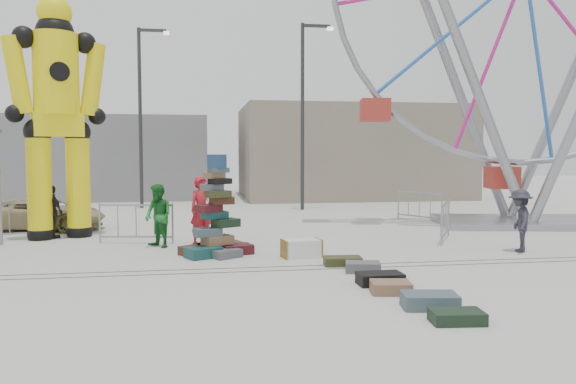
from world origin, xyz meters
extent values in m
plane|color=#9E9E99|center=(0.00, 0.00, 0.00)|extent=(90.00, 90.00, 0.00)
cube|color=#47443F|center=(0.00, 0.60, 0.00)|extent=(40.00, 0.04, 0.01)
cube|color=#47443F|center=(0.00, 1.00, 0.00)|extent=(40.00, 0.04, 0.01)
cube|color=gray|center=(7.00, 20.00, 2.50)|extent=(12.00, 8.00, 5.00)
cube|color=gray|center=(-6.00, 22.00, 2.20)|extent=(10.00, 8.00, 4.40)
cylinder|color=#2D2D30|center=(3.00, 13.00, 4.00)|extent=(0.16, 0.16, 8.00)
cube|color=#2D2D30|center=(3.60, 13.00, 7.90)|extent=(1.20, 0.15, 0.12)
cube|color=silver|center=(4.20, 13.00, 7.80)|extent=(0.25, 0.25, 0.12)
cylinder|color=#2D2D30|center=(-4.00, 15.00, 4.00)|extent=(0.16, 0.16, 8.00)
cube|color=#2D2D30|center=(-3.40, 15.00, 7.90)|extent=(1.20, 0.15, 0.12)
cube|color=silver|center=(-2.80, 15.00, 7.80)|extent=(0.25, 0.25, 0.12)
cube|color=#184949|center=(-1.35, 2.33, 0.13)|extent=(0.96, 0.85, 0.26)
cube|color=#491319|center=(-0.54, 2.70, 0.12)|extent=(0.86, 0.71, 0.24)
cube|color=#452516|center=(-1.56, 2.78, 0.11)|extent=(0.84, 0.80, 0.22)
cube|color=#393B1D|center=(-0.75, 3.15, 0.12)|extent=(0.84, 0.72, 0.24)
cube|color=#56595D|center=(-0.82, 2.24, 0.10)|extent=(0.81, 0.75, 0.20)
cube|color=black|center=(-1.23, 3.14, 0.11)|extent=(0.76, 0.63, 0.22)
cube|color=#876145|center=(-1.01, 2.65, 0.37)|extent=(0.84, 0.76, 0.22)
cube|color=#455B62|center=(-1.25, 2.57, 0.57)|extent=(0.72, 0.57, 0.20)
cube|color=black|center=(-0.80, 2.72, 0.77)|extent=(0.74, 0.68, 0.20)
cube|color=#184949|center=(-1.07, 2.78, 0.96)|extent=(0.70, 0.59, 0.18)
cube|color=#491319|center=(-1.21, 2.66, 1.14)|extent=(0.70, 0.67, 0.18)
cube|color=#452516|center=(-0.89, 2.76, 1.32)|extent=(0.63, 0.51, 0.18)
cube|color=#393B1D|center=(-0.99, 2.60, 1.49)|extent=(0.67, 0.61, 0.16)
cube|color=#56595D|center=(-1.13, 2.68, 1.65)|extent=(0.58, 0.46, 0.16)
cube|color=black|center=(-0.94, 2.68, 1.79)|extent=(0.60, 0.55, 0.14)
cube|color=#876145|center=(-1.07, 2.67, 1.93)|extent=(0.55, 0.46, 0.14)
cube|color=#455B62|center=(-0.97, 2.63, 2.06)|extent=(0.54, 0.50, 0.12)
cylinder|color=navy|center=(-1.01, 2.65, 2.28)|extent=(0.48, 0.48, 0.32)
sphere|color=black|center=(-5.93, 5.90, 0.14)|extent=(0.73, 0.73, 0.73)
cylinder|color=yellow|center=(-5.93, 5.90, 1.54)|extent=(0.67, 0.67, 3.08)
sphere|color=black|center=(-5.93, 5.90, 3.08)|extent=(0.77, 0.77, 0.77)
sphere|color=black|center=(-4.94, 6.29, 0.14)|extent=(0.73, 0.73, 0.73)
cylinder|color=yellow|center=(-4.94, 6.29, 1.54)|extent=(0.67, 0.67, 3.08)
sphere|color=black|center=(-4.94, 6.29, 3.08)|extent=(0.77, 0.77, 0.77)
cube|color=yellow|center=(-5.44, 6.10, 3.27)|extent=(1.54, 1.22, 0.67)
cylinder|color=yellow|center=(-5.44, 6.10, 4.71)|extent=(1.25, 1.25, 2.31)
sphere|color=black|center=(-5.44, 6.10, 5.87)|extent=(1.06, 1.06, 1.06)
sphere|color=yellow|center=(-5.44, 6.10, 6.44)|extent=(0.96, 0.96, 0.96)
sphere|color=black|center=(-6.19, 5.79, 5.67)|extent=(0.62, 0.62, 0.62)
cylinder|color=yellow|center=(-6.37, 5.72, 4.62)|extent=(0.92, 0.76, 2.16)
sphere|color=black|center=(-6.46, 5.69, 3.56)|extent=(0.50, 0.50, 0.50)
sphere|color=black|center=(-4.68, 6.40, 5.67)|extent=(0.62, 0.62, 0.62)
cylinder|color=yellow|center=(-4.50, 6.47, 4.62)|extent=(0.92, 0.76, 2.16)
sphere|color=black|center=(-4.41, 6.51, 3.56)|extent=(0.50, 0.50, 0.50)
cube|color=gray|center=(9.39, 6.73, 0.11)|extent=(5.86, 4.17, 0.21)
cylinder|color=gray|center=(7.53, 6.11, 4.28)|extent=(3.72, 1.02, 8.68)
cylinder|color=gray|center=(7.89, 8.00, 4.28)|extent=(3.72, 1.02, 8.68)
cylinder|color=gray|center=(11.26, 7.35, 4.28)|extent=(3.72, 1.02, 8.68)
cube|color=#A12C22|center=(9.39, 6.73, 1.61)|extent=(1.13, 1.13, 0.75)
cube|color=silver|center=(0.95, 2.03, 0.21)|extent=(0.97, 0.64, 0.42)
cube|color=#393B1D|center=(1.68, 0.95, 0.10)|extent=(0.86, 0.54, 0.19)
cube|color=#56595D|center=(1.92, 0.20, 0.11)|extent=(0.79, 0.62, 0.21)
cube|color=black|center=(1.91, -0.93, 0.11)|extent=(0.85, 0.52, 0.23)
cube|color=#876145|center=(1.89, -1.58, 0.10)|extent=(0.77, 0.64, 0.21)
cube|color=#455B62|center=(2.18, -2.59, 0.12)|extent=(0.95, 0.68, 0.24)
cube|color=black|center=(2.26, -3.40, 0.09)|extent=(0.80, 0.55, 0.19)
imported|color=#A51720|center=(-1.37, 4.35, 0.92)|extent=(0.80, 0.69, 1.85)
imported|color=#1B6C26|center=(-2.50, 4.00, 0.83)|extent=(1.00, 1.02, 1.66)
imported|color=black|center=(-5.65, 6.06, 0.77)|extent=(0.93, 0.88, 1.55)
imported|color=#24232F|center=(6.48, 1.91, 0.79)|extent=(0.94, 1.16, 1.57)
imported|color=tan|center=(-6.39, 8.00, 0.53)|extent=(4.09, 2.46, 1.06)
camera|label=1|loc=(-1.43, -10.93, 2.48)|focal=35.00mm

